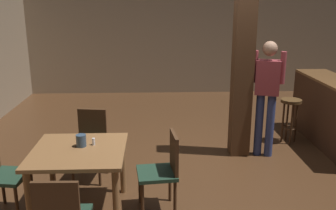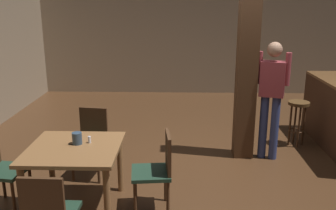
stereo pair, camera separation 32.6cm
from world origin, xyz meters
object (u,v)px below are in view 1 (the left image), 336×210
object	(u,v)px
napkin_cup	(81,141)
standing_person	(267,91)
bar_counter	(329,113)
chair_east	(164,168)
dining_table	(79,160)
bar_stool_near	(290,111)
chair_west	(0,171)
salt_shaker	(94,142)
chair_north	(91,140)

from	to	relation	value
napkin_cup	standing_person	distance (m)	2.82
standing_person	bar_counter	bearing A→B (deg)	17.21
chair_east	napkin_cup	xyz separation A→B (m)	(-0.89, 0.07, 0.31)
dining_table	bar_stool_near	size ratio (longest dim) A/B	1.35
napkin_cup	standing_person	size ratio (longest dim) A/B	0.08
standing_person	bar_counter	size ratio (longest dim) A/B	0.80
napkin_cup	chair_east	bearing A→B (deg)	-4.64
chair_east	bar_counter	distance (m)	3.25
chair_west	bar_counter	world-z (taller)	bar_counter
chair_west	bar_counter	bearing A→B (deg)	22.37
napkin_cup	salt_shaker	size ratio (longest dim) A/B	1.70
dining_table	bar_counter	distance (m)	4.03
bar_stool_near	salt_shaker	bearing A→B (deg)	-146.78
salt_shaker	chair_west	bearing A→B (deg)	-173.69
dining_table	chair_east	world-z (taller)	chair_east
chair_north	salt_shaker	size ratio (longest dim) A/B	11.49
standing_person	bar_stool_near	bearing A→B (deg)	42.24
dining_table	chair_east	bearing A→B (deg)	0.77
chair_west	chair_east	bearing A→B (deg)	0.12
dining_table	chair_west	distance (m)	0.86
chair_east	chair_west	distance (m)	1.76
chair_west	napkin_cup	distance (m)	0.93
dining_table	napkin_cup	xyz separation A→B (m)	(0.02, 0.08, 0.18)
chair_west	bar_stool_near	world-z (taller)	chair_west
chair_east	napkin_cup	distance (m)	0.94
chair_north	napkin_cup	xyz separation A→B (m)	(0.04, -0.79, 0.31)
napkin_cup	chair_north	bearing A→B (deg)	92.94
bar_stool_near	napkin_cup	bearing A→B (deg)	-147.43
bar_stool_near	dining_table	bearing A→B (deg)	-146.45
chair_west	chair_north	distance (m)	1.20
chair_west	bar_stool_near	xyz separation A→B (m)	(3.88, 2.00, 0.03)
chair_east	bar_counter	size ratio (longest dim) A/B	0.41
chair_west	standing_person	size ratio (longest dim) A/B	0.52
chair_west	salt_shaker	size ratio (longest dim) A/B	11.49
chair_west	bar_stool_near	size ratio (longest dim) A/B	1.22
standing_person	bar_stool_near	size ratio (longest dim) A/B	2.36
salt_shaker	bar_counter	xyz separation A→B (m)	(3.45, 1.72, -0.25)
bar_stool_near	bar_counter	bearing A→B (deg)	-16.88
napkin_cup	bar_counter	bearing A→B (deg)	26.13
dining_table	standing_person	xyz separation A→B (m)	(2.45, 1.48, 0.37)
napkin_cup	bar_stool_near	xyz separation A→B (m)	(3.01, 1.92, -0.27)
dining_table	standing_person	bearing A→B (deg)	31.20
standing_person	bar_stool_near	distance (m)	0.90
napkin_cup	standing_person	bearing A→B (deg)	29.90
dining_table	napkin_cup	world-z (taller)	napkin_cup
bar_stool_near	chair_east	bearing A→B (deg)	-136.77
salt_shaker	bar_stool_near	distance (m)	3.46
chair_west	napkin_cup	xyz separation A→B (m)	(0.87, 0.08, 0.31)
bar_counter	chair_east	bearing A→B (deg)	-145.79
chair_west	bar_counter	xyz separation A→B (m)	(4.44, 1.83, 0.03)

